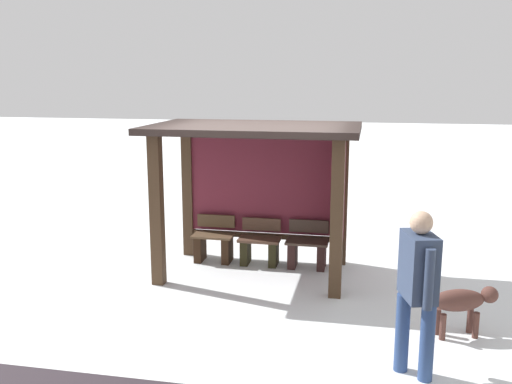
# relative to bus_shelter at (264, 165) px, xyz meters

# --- Properties ---
(ground_plane) EXTENTS (60.00, 60.00, 0.00)m
(ground_plane) POSITION_rel_bus_shelter_xyz_m (-0.10, -0.20, -1.63)
(ground_plane) COLOR white
(bus_shelter) EXTENTS (3.02, 1.93, 2.24)m
(bus_shelter) POSITION_rel_bus_shelter_xyz_m (0.00, 0.00, 0.00)
(bus_shelter) COLOR #412D1C
(bus_shelter) RESTS_ON ground
(bench_left_inside) EXTENTS (0.65, 0.39, 0.73)m
(bench_left_inside) POSITION_rel_bus_shelter_xyz_m (-0.85, 0.23, -1.34)
(bench_left_inside) COLOR brown
(bench_left_inside) RESTS_ON ground
(bench_center_inside) EXTENTS (0.65, 0.38, 0.71)m
(bench_center_inside) POSITION_rel_bus_shelter_xyz_m (-0.10, 0.23, -1.34)
(bench_center_inside) COLOR #503729
(bench_center_inside) RESTS_ON ground
(bench_right_inside) EXTENTS (0.65, 0.42, 0.72)m
(bench_right_inside) POSITION_rel_bus_shelter_xyz_m (0.65, 0.23, -1.35)
(bench_right_inside) COLOR #44342A
(bench_right_inside) RESTS_ON ground
(person_walking) EXTENTS (0.40, 0.65, 1.68)m
(person_walking) POSITION_rel_bus_shelter_xyz_m (2.05, -2.83, -0.64)
(person_walking) COLOR #34425E
(person_walking) RESTS_ON ground
(dog) EXTENTS (0.87, 0.41, 0.60)m
(dog) POSITION_rel_bus_shelter_xyz_m (2.64, -1.82, -1.23)
(dog) COLOR #53322B
(dog) RESTS_ON ground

